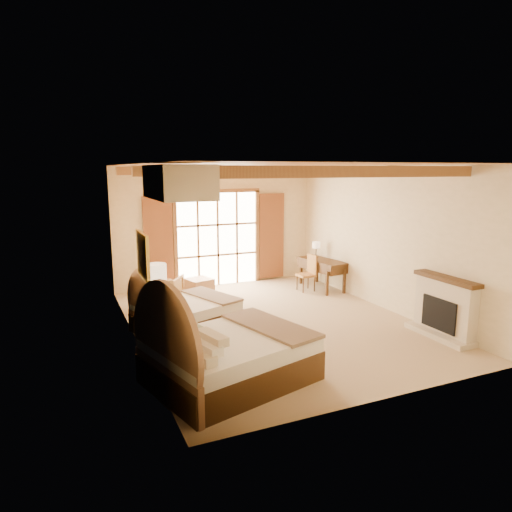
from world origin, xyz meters
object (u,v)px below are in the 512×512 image
bed_far (180,312)px  desk (322,273)px  bed_near (220,354)px  armchair (165,289)px  nightstand (163,342)px

bed_far → desk: bearing=0.6°
bed_near → desk: (4.26, 4.08, -0.04)m
bed_far → armchair: (0.14, 1.95, -0.03)m
nightstand → armchair: size_ratio=0.88×
bed_near → bed_far: size_ratio=1.18×
bed_far → armchair: size_ratio=3.14×
desk → bed_near: bearing=-144.3°
bed_near → bed_far: bed_near is taller
bed_far → nightstand: bearing=-135.4°
bed_near → bed_far: (0.03, 2.48, -0.09)m
bed_far → desk: (4.23, 1.61, 0.05)m
bed_far → nightstand: (-0.63, -1.33, -0.05)m
bed_near → nightstand: bed_near is taller
bed_near → nightstand: bearing=102.1°
bed_far → bed_near: bearing=-111.0°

